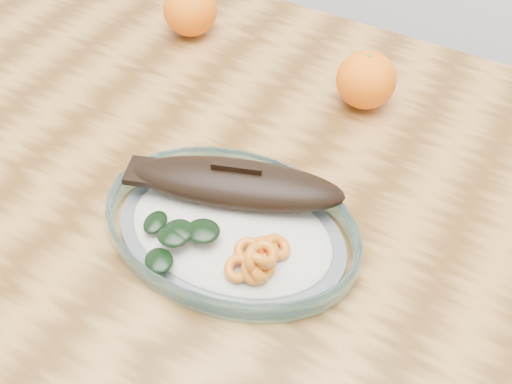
% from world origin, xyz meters
% --- Properties ---
extents(dining_table, '(1.20, 0.80, 0.75)m').
position_xyz_m(dining_table, '(0.00, 0.00, 0.65)').
color(dining_table, '#5A3815').
rests_on(dining_table, ground).
extents(plated_meal, '(0.58, 0.58, 0.08)m').
position_xyz_m(plated_meal, '(0.08, -0.10, 0.77)').
color(plated_meal, white).
rests_on(plated_meal, dining_table).
extents(orange_left, '(0.09, 0.09, 0.09)m').
position_xyz_m(orange_left, '(-0.19, 0.23, 0.79)').
color(orange_left, '#FF6605').
rests_on(orange_left, dining_table).
extents(orange_right, '(0.08, 0.08, 0.08)m').
position_xyz_m(orange_right, '(0.12, 0.20, 0.79)').
color(orange_right, '#FF6605').
rests_on(orange_right, dining_table).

